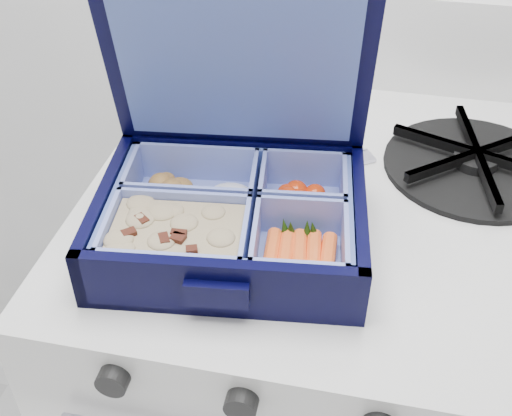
% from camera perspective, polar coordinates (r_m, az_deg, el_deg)
% --- Properties ---
extents(stove, '(0.55, 0.55, 0.82)m').
position_cam_1_polar(stove, '(1.01, 5.91, -16.85)').
color(stove, white).
rests_on(stove, floor).
extents(bento_box, '(0.27, 0.22, 0.06)m').
position_cam_1_polar(bento_box, '(0.61, -2.21, -0.96)').
color(bento_box, black).
rests_on(bento_box, stove).
extents(burner_grate, '(0.26, 0.26, 0.03)m').
position_cam_1_polar(burner_grate, '(0.76, 18.97, 4.21)').
color(burner_grate, black).
rests_on(burner_grate, stove).
extents(burner_grate_rear, '(0.22, 0.22, 0.02)m').
position_cam_1_polar(burner_grate_rear, '(0.81, -0.97, 8.70)').
color(burner_grate_rear, black).
rests_on(burner_grate_rear, stove).
extents(fork, '(0.15, 0.11, 0.01)m').
position_cam_1_polar(fork, '(0.72, 3.81, 3.19)').
color(fork, silver).
rests_on(fork, stove).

